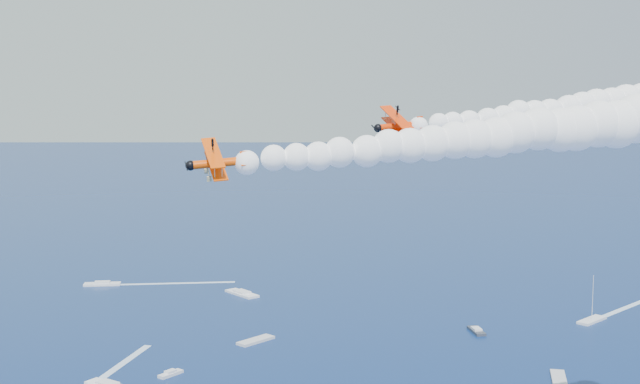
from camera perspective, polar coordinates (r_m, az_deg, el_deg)
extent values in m
cube|color=silver|center=(295.02, -14.30, -5.96)|extent=(12.20, 4.95, 0.70)
cube|color=white|center=(255.07, 17.64, -8.13)|extent=(11.20, 9.04, 0.70)
cube|color=silver|center=(225.43, -4.30, -9.83)|extent=(10.67, 9.04, 0.70)
cube|color=#313642|center=(236.86, 10.37, -9.09)|extent=(2.93, 8.31, 0.70)
cube|color=silver|center=(204.86, 15.60, -11.83)|extent=(6.75, 10.32, 0.70)
cube|color=white|center=(274.47, -5.22, -6.75)|extent=(10.05, 13.66, 0.70)
cube|color=silver|center=(203.04, -9.92, -11.84)|extent=(6.03, 5.55, 0.70)
cube|color=white|center=(209.79, -13.53, -11.40)|extent=(17.45, 35.46, 0.04)
cube|color=white|center=(292.47, -9.43, -6.01)|extent=(38.01, 5.72, 0.04)
cube|color=white|center=(276.54, 20.01, -7.12)|extent=(32.86, 22.53, 0.04)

